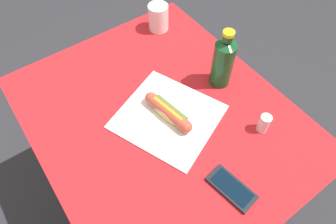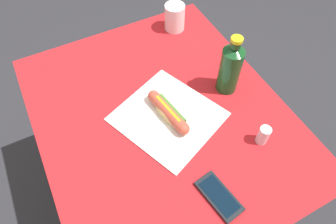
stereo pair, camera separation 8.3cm
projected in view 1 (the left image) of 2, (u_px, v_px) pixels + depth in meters
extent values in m
plane|color=#2D2D33|center=(164.00, 196.00, 1.65)|extent=(6.00, 6.00, 0.00)
cylinder|color=brown|center=(67.00, 140.00, 1.42)|extent=(0.07, 0.07, 0.74)
cylinder|color=brown|center=(167.00, 86.00, 1.62)|extent=(0.07, 0.07, 0.74)
cylinder|color=brown|center=(270.00, 196.00, 1.27)|extent=(0.07, 0.07, 0.74)
cube|color=brown|center=(161.00, 118.00, 1.03)|extent=(0.91, 0.74, 0.03)
cube|color=red|center=(161.00, 115.00, 1.02)|extent=(0.97, 0.80, 0.00)
cube|color=white|center=(168.00, 117.00, 1.01)|extent=(0.40, 0.39, 0.01)
ellipsoid|color=#DBB26B|center=(168.00, 113.00, 0.99)|extent=(0.16, 0.07, 0.04)
cylinder|color=#BC4C38|center=(168.00, 112.00, 0.99)|extent=(0.17, 0.07, 0.04)
sphere|color=#BC4C38|center=(186.00, 127.00, 0.95)|extent=(0.04, 0.04, 0.04)
sphere|color=#BC4C38|center=(151.00, 98.00, 1.02)|extent=(0.04, 0.04, 0.04)
cube|color=yellow|center=(168.00, 109.00, 0.97)|extent=(0.12, 0.03, 0.00)
cylinder|color=#4C7A2D|center=(171.00, 108.00, 0.99)|extent=(0.13, 0.04, 0.02)
cube|color=black|center=(232.00, 188.00, 0.86)|extent=(0.15, 0.09, 0.01)
cube|color=black|center=(232.00, 187.00, 0.86)|extent=(0.13, 0.07, 0.00)
cylinder|color=#14471E|center=(223.00, 65.00, 1.03)|extent=(0.07, 0.07, 0.17)
cone|color=#14471E|center=(227.00, 43.00, 0.95)|extent=(0.07, 0.07, 0.02)
cylinder|color=#14471E|center=(228.00, 38.00, 0.94)|extent=(0.03, 0.03, 0.02)
cylinder|color=yellow|center=(229.00, 33.00, 0.92)|extent=(0.04, 0.04, 0.01)
cylinder|color=white|center=(158.00, 17.00, 1.23)|extent=(0.08, 0.08, 0.11)
cylinder|color=silver|center=(264.00, 123.00, 0.96)|extent=(0.04, 0.04, 0.07)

